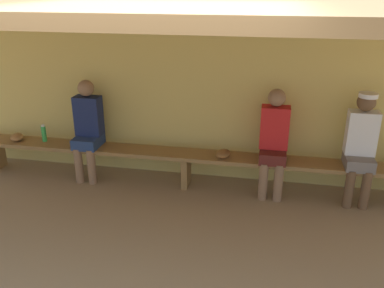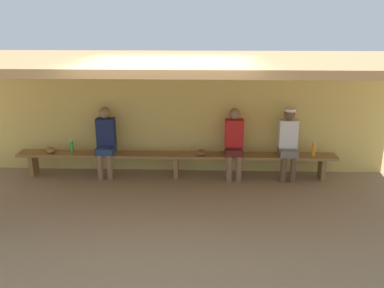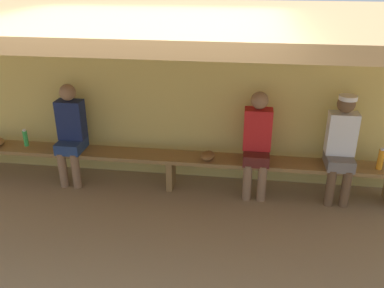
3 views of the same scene
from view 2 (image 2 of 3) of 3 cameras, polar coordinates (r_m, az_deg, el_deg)
ground_plane at (r=6.52m, az=-3.21°, el=-9.62°), size 24.00×24.00×0.00m
back_wall at (r=8.02m, az=-2.06°, el=4.01°), size 8.00×0.20×2.20m
dugout_roof at (r=6.54m, az=-2.99°, el=11.25°), size 8.00×2.80×0.12m
bench at (r=7.79m, az=-2.24°, el=-1.87°), size 6.00×0.36×0.46m
player_shirtless_tan at (r=7.89m, az=-11.86°, el=0.63°), size 0.34×0.42×1.34m
player_with_sunglasses at (r=7.68m, az=5.84°, el=0.46°), size 0.34×0.42×1.34m
player_leftmost at (r=7.81m, az=13.16°, el=0.49°), size 0.34×0.42×1.34m
water_bottle_green at (r=7.93m, az=16.47°, el=-0.69°), size 0.07×0.07×0.27m
water_bottle_clear at (r=8.15m, az=-16.30°, el=-0.32°), size 0.06×0.06×0.24m
baseball_glove_worn at (r=8.27m, az=-18.94°, el=-0.81°), size 0.27×0.29×0.09m
baseball_glove_dark_brown at (r=7.69m, az=1.33°, el=-1.18°), size 0.22×0.27×0.09m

